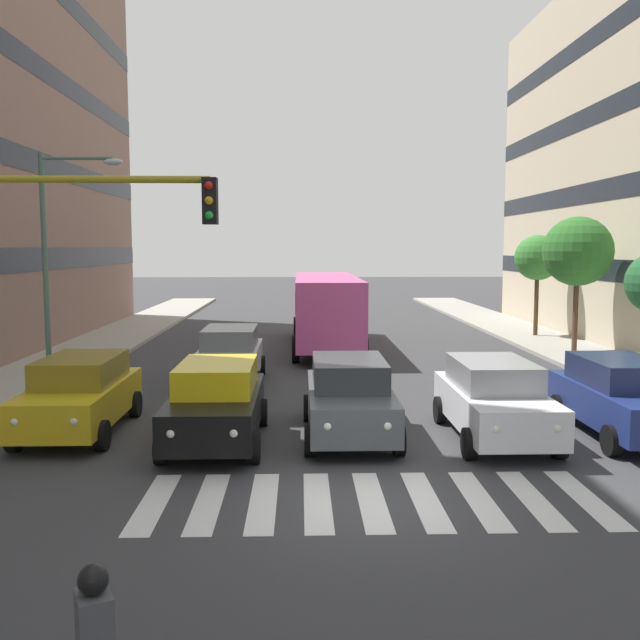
{
  "coord_description": "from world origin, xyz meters",
  "views": [
    {
      "loc": [
        1.18,
        11.16,
        4.18
      ],
      "look_at": [
        0.66,
        -6.98,
        2.3
      ],
      "focal_mm": 39.06,
      "sensor_mm": 36.0,
      "label": 1
    }
  ],
  "objects_px": {
    "car_4": "(80,394)",
    "street_tree_3": "(538,258)",
    "car_0": "(623,397)",
    "traffic_light_gantry": "(4,273)",
    "car_3": "(217,402)",
    "bus_behind_traffic": "(326,304)",
    "car_row2_0": "(230,355)",
    "street_tree_2": "(578,252)",
    "car_1": "(494,399)",
    "car_2": "(349,397)",
    "street_lamp_right": "(58,246)"
  },
  "relations": [
    {
      "from": "car_0",
      "to": "car_3",
      "type": "relative_size",
      "value": 1.0
    },
    {
      "from": "car_row2_0",
      "to": "street_lamp_right",
      "type": "bearing_deg",
      "value": 10.52
    },
    {
      "from": "street_tree_2",
      "to": "car_row2_0",
      "type": "bearing_deg",
      "value": 22.44
    },
    {
      "from": "car_0",
      "to": "street_tree_3",
      "type": "bearing_deg",
      "value": -102.65
    },
    {
      "from": "car_3",
      "to": "car_row2_0",
      "type": "bearing_deg",
      "value": -86.74
    },
    {
      "from": "bus_behind_traffic",
      "to": "street_tree_3",
      "type": "height_order",
      "value": "street_tree_3"
    },
    {
      "from": "car_row2_0",
      "to": "traffic_light_gantry",
      "type": "distance_m",
      "value": 10.5
    },
    {
      "from": "car_3",
      "to": "traffic_light_gantry",
      "type": "height_order",
      "value": "traffic_light_gantry"
    },
    {
      "from": "car_0",
      "to": "traffic_light_gantry",
      "type": "distance_m",
      "value": 12.84
    },
    {
      "from": "car_2",
      "to": "street_tree_2",
      "type": "bearing_deg",
      "value": -129.87
    },
    {
      "from": "car_row2_0",
      "to": "traffic_light_gantry",
      "type": "bearing_deg",
      "value": 74.39
    },
    {
      "from": "car_row2_0",
      "to": "traffic_light_gantry",
      "type": "height_order",
      "value": "traffic_light_gantry"
    },
    {
      "from": "car_2",
      "to": "car_4",
      "type": "relative_size",
      "value": 1.0
    },
    {
      "from": "bus_behind_traffic",
      "to": "traffic_light_gantry",
      "type": "relative_size",
      "value": 1.91
    },
    {
      "from": "street_lamp_right",
      "to": "bus_behind_traffic",
      "type": "bearing_deg",
      "value": -134.01
    },
    {
      "from": "street_tree_2",
      "to": "street_tree_3",
      "type": "relative_size",
      "value": 1.13
    },
    {
      "from": "street_tree_2",
      "to": "traffic_light_gantry",
      "type": "bearing_deg",
      "value": 43.91
    },
    {
      "from": "car_2",
      "to": "car_3",
      "type": "relative_size",
      "value": 1.0
    },
    {
      "from": "car_1",
      "to": "bus_behind_traffic",
      "type": "bearing_deg",
      "value": -77.32
    },
    {
      "from": "bus_behind_traffic",
      "to": "traffic_light_gantry",
      "type": "height_order",
      "value": "traffic_light_gantry"
    },
    {
      "from": "car_2",
      "to": "street_tree_2",
      "type": "xyz_separation_m",
      "value": [
        -9.67,
        -11.57,
        3.16
      ]
    },
    {
      "from": "car_0",
      "to": "car_row2_0",
      "type": "xyz_separation_m",
      "value": [
        9.35,
        -6.39,
        0.0
      ]
    },
    {
      "from": "car_4",
      "to": "car_row2_0",
      "type": "distance_m",
      "value": 6.38
    },
    {
      "from": "traffic_light_gantry",
      "to": "street_tree_3",
      "type": "bearing_deg",
      "value": -128.2
    },
    {
      "from": "street_tree_2",
      "to": "car_2",
      "type": "bearing_deg",
      "value": 50.13
    },
    {
      "from": "car_0",
      "to": "street_tree_2",
      "type": "height_order",
      "value": "street_tree_2"
    },
    {
      "from": "car_row2_0",
      "to": "street_tree_2",
      "type": "distance_m",
      "value": 14.34
    },
    {
      "from": "street_lamp_right",
      "to": "car_4",
      "type": "bearing_deg",
      "value": 112.83
    },
    {
      "from": "car_3",
      "to": "street_tree_3",
      "type": "distance_m",
      "value": 21.48
    },
    {
      "from": "car_1",
      "to": "car_row2_0",
      "type": "bearing_deg",
      "value": -45.47
    },
    {
      "from": "car_3",
      "to": "car_row2_0",
      "type": "xyz_separation_m",
      "value": [
        0.38,
        -6.67,
        0.0
      ]
    },
    {
      "from": "car_0",
      "to": "bus_behind_traffic",
      "type": "height_order",
      "value": "bus_behind_traffic"
    },
    {
      "from": "car_3",
      "to": "street_lamp_right",
      "type": "bearing_deg",
      "value": -47.8
    },
    {
      "from": "car_4",
      "to": "traffic_light_gantry",
      "type": "distance_m",
      "value": 4.93
    },
    {
      "from": "car_4",
      "to": "car_row2_0",
      "type": "height_order",
      "value": "same"
    },
    {
      "from": "car_1",
      "to": "car_2",
      "type": "relative_size",
      "value": 1.0
    },
    {
      "from": "car_1",
      "to": "car_2",
      "type": "bearing_deg",
      "value": -5.43
    },
    {
      "from": "car_4",
      "to": "traffic_light_gantry",
      "type": "height_order",
      "value": "traffic_light_gantry"
    },
    {
      "from": "street_tree_2",
      "to": "bus_behind_traffic",
      "type": "bearing_deg",
      "value": -12.62
    },
    {
      "from": "car_4",
      "to": "street_tree_3",
      "type": "distance_m",
      "value": 22.84
    },
    {
      "from": "car_0",
      "to": "car_row2_0",
      "type": "bearing_deg",
      "value": -34.37
    },
    {
      "from": "car_4",
      "to": "car_3",
      "type": "bearing_deg",
      "value": 163.49
    },
    {
      "from": "car_4",
      "to": "bus_behind_traffic",
      "type": "height_order",
      "value": "bus_behind_traffic"
    },
    {
      "from": "traffic_light_gantry",
      "to": "car_row2_0",
      "type": "bearing_deg",
      "value": -105.61
    },
    {
      "from": "traffic_light_gantry",
      "to": "bus_behind_traffic",
      "type": "bearing_deg",
      "value": -109.16
    },
    {
      "from": "car_1",
      "to": "car_2",
      "type": "xyz_separation_m",
      "value": [
        3.16,
        -0.3,
        0.0
      ]
    },
    {
      "from": "car_3",
      "to": "traffic_light_gantry",
      "type": "distance_m",
      "value": 5.21
    },
    {
      "from": "car_3",
      "to": "street_tree_3",
      "type": "height_order",
      "value": "street_tree_3"
    },
    {
      "from": "car_1",
      "to": "street_tree_2",
      "type": "relative_size",
      "value": 0.85
    },
    {
      "from": "car_0",
      "to": "street_tree_2",
      "type": "bearing_deg",
      "value": -107.0
    }
  ]
}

